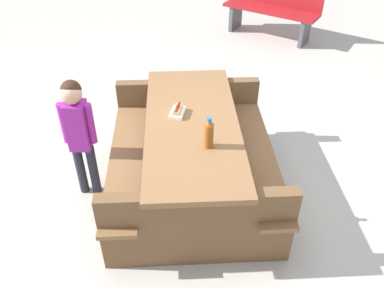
{
  "coord_description": "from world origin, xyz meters",
  "views": [
    {
      "loc": [
        -2.56,
        0.88,
        2.61
      ],
      "look_at": [
        0.0,
        0.0,
        0.52
      ],
      "focal_mm": 37.71,
      "sensor_mm": 36.0,
      "label": 1
    }
  ],
  "objects_px": {
    "picnic_table": "(192,151)",
    "hotdog_tray": "(178,111)",
    "park_bench_near": "(272,7)",
    "child_in_coat": "(78,126)",
    "soda_bottle": "(209,134)"
  },
  "relations": [
    {
      "from": "picnic_table",
      "to": "hotdog_tray",
      "type": "xyz_separation_m",
      "value": [
        0.15,
        0.08,
        0.34
      ]
    },
    {
      "from": "hotdog_tray",
      "to": "park_bench_near",
      "type": "distance_m",
      "value": 3.78
    },
    {
      "from": "picnic_table",
      "to": "child_in_coat",
      "type": "xyz_separation_m",
      "value": [
        0.29,
        0.89,
        0.28
      ]
    },
    {
      "from": "hotdog_tray",
      "to": "child_in_coat",
      "type": "relative_size",
      "value": 0.19
    },
    {
      "from": "picnic_table",
      "to": "hotdog_tray",
      "type": "height_order",
      "value": "hotdog_tray"
    },
    {
      "from": "soda_bottle",
      "to": "child_in_coat",
      "type": "relative_size",
      "value": 0.23
    },
    {
      "from": "soda_bottle",
      "to": "child_in_coat",
      "type": "height_order",
      "value": "child_in_coat"
    },
    {
      "from": "hotdog_tray",
      "to": "soda_bottle",
      "type": "bearing_deg",
      "value": -169.8
    },
    {
      "from": "hotdog_tray",
      "to": "child_in_coat",
      "type": "bearing_deg",
      "value": 80.36
    },
    {
      "from": "child_in_coat",
      "to": "park_bench_near",
      "type": "distance_m",
      "value": 4.26
    },
    {
      "from": "hotdog_tray",
      "to": "park_bench_near",
      "type": "bearing_deg",
      "value": -40.64
    },
    {
      "from": "picnic_table",
      "to": "child_in_coat",
      "type": "distance_m",
      "value": 0.97
    },
    {
      "from": "park_bench_near",
      "to": "picnic_table",
      "type": "bearing_deg",
      "value": 141.68
    },
    {
      "from": "picnic_table",
      "to": "park_bench_near",
      "type": "height_order",
      "value": "park_bench_near"
    },
    {
      "from": "hotdog_tray",
      "to": "picnic_table",
      "type": "bearing_deg",
      "value": -153.07
    }
  ]
}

